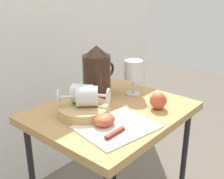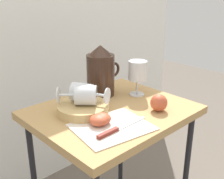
{
  "view_description": "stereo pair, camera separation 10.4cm",
  "coord_description": "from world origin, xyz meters",
  "px_view_note": "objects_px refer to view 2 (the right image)",
  "views": [
    {
      "loc": [
        -0.74,
        -0.63,
        1.14
      ],
      "look_at": [
        0.0,
        0.0,
        0.78
      ],
      "focal_mm": 44.71,
      "sensor_mm": 36.0,
      "label": 1
    },
    {
      "loc": [
        -0.67,
        -0.71,
        1.14
      ],
      "look_at": [
        0.0,
        0.0,
        0.78
      ],
      "focal_mm": 44.71,
      "sensor_mm": 36.0,
      "label": 2
    }
  ],
  "objects_px": {
    "table": "(112,125)",
    "wine_glass_upright": "(138,72)",
    "pitcher": "(101,75)",
    "apple_whole": "(159,103)",
    "wine_glass_tipped_near": "(83,93)",
    "basket_tray": "(83,109)",
    "apple_half_left": "(99,120)",
    "apple_half_right": "(102,119)",
    "wine_glass_tipped_far": "(85,95)",
    "knife": "(115,130)"
  },
  "relations": [
    {
      "from": "wine_glass_upright",
      "to": "apple_half_left",
      "type": "distance_m",
      "value": 0.33
    },
    {
      "from": "apple_half_left",
      "to": "pitcher",
      "type": "bearing_deg",
      "value": 47.32
    },
    {
      "from": "pitcher",
      "to": "knife",
      "type": "xyz_separation_m",
      "value": [
        -0.19,
        -0.28,
        -0.08
      ]
    },
    {
      "from": "pitcher",
      "to": "apple_half_right",
      "type": "height_order",
      "value": "pitcher"
    },
    {
      "from": "wine_glass_upright",
      "to": "apple_half_right",
      "type": "bearing_deg",
      "value": -160.86
    },
    {
      "from": "table",
      "to": "pitcher",
      "type": "height_order",
      "value": "pitcher"
    },
    {
      "from": "apple_whole",
      "to": "apple_half_right",
      "type": "bearing_deg",
      "value": 164.45
    },
    {
      "from": "pitcher",
      "to": "apple_half_left",
      "type": "height_order",
      "value": "pitcher"
    },
    {
      "from": "wine_glass_tipped_near",
      "to": "apple_half_right",
      "type": "bearing_deg",
      "value": -102.0
    },
    {
      "from": "apple_half_right",
      "to": "wine_glass_tipped_far",
      "type": "bearing_deg",
      "value": 82.49
    },
    {
      "from": "table",
      "to": "wine_glass_tipped_far",
      "type": "relative_size",
      "value": 4.72
    },
    {
      "from": "wine_glass_tipped_near",
      "to": "apple_whole",
      "type": "height_order",
      "value": "wine_glass_tipped_near"
    },
    {
      "from": "wine_glass_tipped_far",
      "to": "knife",
      "type": "height_order",
      "value": "wine_glass_tipped_far"
    },
    {
      "from": "basket_tray",
      "to": "wine_glass_upright",
      "type": "distance_m",
      "value": 0.3
    },
    {
      "from": "table",
      "to": "knife",
      "type": "distance_m",
      "value": 0.2
    },
    {
      "from": "wine_glass_tipped_far",
      "to": "wine_glass_upright",
      "type": "bearing_deg",
      "value": -1.35
    },
    {
      "from": "basket_tray",
      "to": "apple_half_right",
      "type": "bearing_deg",
      "value": -94.94
    },
    {
      "from": "table",
      "to": "basket_tray",
      "type": "relative_size",
      "value": 3.66
    },
    {
      "from": "apple_half_right",
      "to": "knife",
      "type": "distance_m",
      "value": 0.07
    },
    {
      "from": "knife",
      "to": "wine_glass_tipped_near",
      "type": "bearing_deg",
      "value": 81.33
    },
    {
      "from": "table",
      "to": "knife",
      "type": "xyz_separation_m",
      "value": [
        -0.12,
        -0.14,
        0.08
      ]
    },
    {
      "from": "apple_half_right",
      "to": "apple_whole",
      "type": "relative_size",
      "value": 1.0
    },
    {
      "from": "wine_glass_upright",
      "to": "wine_glass_tipped_far",
      "type": "relative_size",
      "value": 1.02
    },
    {
      "from": "wine_glass_tipped_far",
      "to": "apple_whole",
      "type": "height_order",
      "value": "wine_glass_tipped_far"
    },
    {
      "from": "apple_half_left",
      "to": "apple_half_right",
      "type": "bearing_deg",
      "value": 6.52
    },
    {
      "from": "table",
      "to": "basket_tray",
      "type": "height_order",
      "value": "basket_tray"
    },
    {
      "from": "basket_tray",
      "to": "apple_whole",
      "type": "relative_size",
      "value": 2.94
    },
    {
      "from": "wine_glass_tipped_near",
      "to": "wine_glass_tipped_far",
      "type": "height_order",
      "value": "wine_glass_tipped_far"
    },
    {
      "from": "wine_glass_tipped_near",
      "to": "apple_half_right",
      "type": "xyz_separation_m",
      "value": [
        -0.03,
        -0.13,
        -0.05
      ]
    },
    {
      "from": "apple_half_left",
      "to": "apple_half_right",
      "type": "relative_size",
      "value": 1.0
    },
    {
      "from": "basket_tray",
      "to": "pitcher",
      "type": "relative_size",
      "value": 0.88
    },
    {
      "from": "knife",
      "to": "apple_half_right",
      "type": "bearing_deg",
      "value": 87.75
    },
    {
      "from": "pitcher",
      "to": "apple_whole",
      "type": "distance_m",
      "value": 0.29
    },
    {
      "from": "basket_tray",
      "to": "apple_half_left",
      "type": "height_order",
      "value": "apple_half_left"
    },
    {
      "from": "table",
      "to": "wine_glass_upright",
      "type": "distance_m",
      "value": 0.25
    },
    {
      "from": "pitcher",
      "to": "apple_half_left",
      "type": "distance_m",
      "value": 0.3
    },
    {
      "from": "apple_half_right",
      "to": "knife",
      "type": "xyz_separation_m",
      "value": [
        -0.0,
        -0.07,
        -0.01
      ]
    },
    {
      "from": "basket_tray",
      "to": "apple_whole",
      "type": "xyz_separation_m",
      "value": [
        0.22,
        -0.18,
        0.01
      ]
    },
    {
      "from": "apple_half_left",
      "to": "knife",
      "type": "bearing_deg",
      "value": -81.39
    },
    {
      "from": "pitcher",
      "to": "apple_whole",
      "type": "height_order",
      "value": "pitcher"
    },
    {
      "from": "wine_glass_upright",
      "to": "apple_half_right",
      "type": "xyz_separation_m",
      "value": [
        -0.29,
        -0.1,
        -0.08
      ]
    },
    {
      "from": "pitcher",
      "to": "knife",
      "type": "bearing_deg",
      "value": -123.41
    },
    {
      "from": "table",
      "to": "wine_glass_upright",
      "type": "bearing_deg",
      "value": 10.7
    },
    {
      "from": "wine_glass_tipped_far",
      "to": "knife",
      "type": "distance_m",
      "value": 0.19
    },
    {
      "from": "table",
      "to": "wine_glass_tipped_near",
      "type": "relative_size",
      "value": 4.52
    },
    {
      "from": "apple_whole",
      "to": "knife",
      "type": "xyz_separation_m",
      "value": [
        -0.23,
        -0.01,
        -0.02
      ]
    },
    {
      "from": "wine_glass_upright",
      "to": "apple_half_right",
      "type": "relative_size",
      "value": 2.33
    },
    {
      "from": "pitcher",
      "to": "wine_glass_tipped_near",
      "type": "xyz_separation_m",
      "value": [
        -0.16,
        -0.08,
        -0.02
      ]
    },
    {
      "from": "table",
      "to": "apple_half_right",
      "type": "xyz_separation_m",
      "value": [
        -0.11,
        -0.07,
        0.09
      ]
    },
    {
      "from": "wine_glass_tipped_far",
      "to": "apple_half_left",
      "type": "relative_size",
      "value": 2.28
    }
  ]
}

